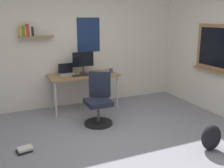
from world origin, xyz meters
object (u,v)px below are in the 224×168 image
(laptop, at_px, (66,72))
(book_stack_on_floor, at_px, (25,150))
(backpack, at_px, (211,137))
(keyboard, at_px, (81,75))
(computer_mouse, at_px, (94,74))
(office_chair, at_px, (99,102))
(monitor_primary, at_px, (83,61))
(desk, at_px, (83,78))
(coffee_mug, at_px, (111,70))

(laptop, distance_m, book_stack_on_floor, 2.09)
(book_stack_on_floor, bearing_deg, backpack, -22.15)
(keyboard, height_order, computer_mouse, computer_mouse)
(office_chair, height_order, monitor_primary, monitor_primary)
(desk, bearing_deg, coffee_mug, -3.15)
(keyboard, height_order, backpack, keyboard)
(monitor_primary, xyz_separation_m, backpack, (1.13, -2.62, -0.82))
(desk, xyz_separation_m, laptop, (-0.33, 0.16, 0.13))
(desk, relative_size, book_stack_on_floor, 5.76)
(keyboard, bearing_deg, computer_mouse, 0.00)
(desk, distance_m, coffee_mug, 0.63)
(monitor_primary, bearing_deg, coffee_mug, -13.77)
(monitor_primary, distance_m, backpack, 2.97)
(office_chair, distance_m, computer_mouse, 0.90)
(desk, relative_size, laptop, 4.66)
(laptop, height_order, book_stack_on_floor, laptop)
(office_chair, bearing_deg, monitor_primary, 88.20)
(office_chair, xyz_separation_m, computer_mouse, (0.20, 0.80, 0.36))
(desk, distance_m, computer_mouse, 0.24)
(desk, xyz_separation_m, office_chair, (0.00, -0.88, -0.27))
(laptop, xyz_separation_m, keyboard, (0.25, -0.24, -0.04))
(office_chair, distance_m, monitor_primary, 1.17)
(monitor_primary, bearing_deg, backpack, -66.57)
(monitor_primary, height_order, backpack, monitor_primary)
(coffee_mug, bearing_deg, computer_mouse, -173.13)
(desk, bearing_deg, laptop, 154.14)
(desk, bearing_deg, book_stack_on_floor, -133.45)
(book_stack_on_floor, bearing_deg, coffee_mug, 35.44)
(keyboard, bearing_deg, backpack, -62.85)
(computer_mouse, relative_size, backpack, 0.26)
(keyboard, relative_size, book_stack_on_floor, 1.48)
(desk, bearing_deg, computer_mouse, -22.08)
(laptop, height_order, coffee_mug, laptop)
(monitor_primary, bearing_deg, laptop, 172.40)
(computer_mouse, distance_m, book_stack_on_floor, 2.23)
(desk, xyz_separation_m, book_stack_on_floor, (-1.39, -1.47, -0.64))
(computer_mouse, bearing_deg, monitor_primary, 131.55)
(backpack, distance_m, book_stack_on_floor, 2.77)
(laptop, distance_m, monitor_primary, 0.42)
(monitor_primary, height_order, book_stack_on_floor, monitor_primary)
(office_chair, height_order, coffee_mug, office_chair)
(laptop, height_order, backpack, laptop)
(office_chair, bearing_deg, book_stack_on_floor, -157.34)
(computer_mouse, xyz_separation_m, backpack, (0.96, -2.42, -0.57))
(keyboard, distance_m, coffee_mug, 0.70)
(monitor_primary, distance_m, keyboard, 0.34)
(laptop, xyz_separation_m, book_stack_on_floor, (-1.06, -1.62, -0.77))
(computer_mouse, bearing_deg, book_stack_on_floor, -139.13)
(keyboard, xyz_separation_m, coffee_mug, (0.69, 0.05, 0.04))
(keyboard, bearing_deg, monitor_primary, 60.77)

